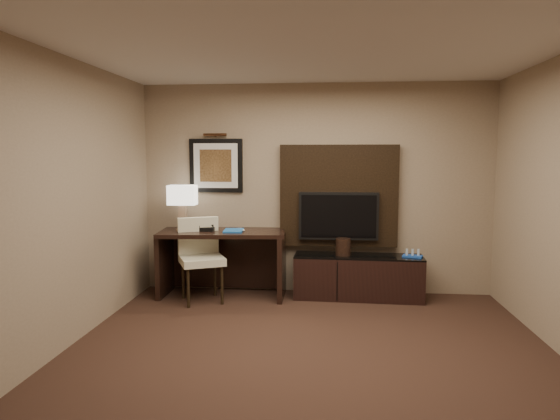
# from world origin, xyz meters

# --- Properties ---
(floor) EXTENTS (4.50, 5.00, 0.01)m
(floor) POSITION_xyz_m (0.00, 0.00, -0.01)
(floor) COLOR black
(floor) RESTS_ON ground
(ceiling) EXTENTS (4.50, 5.00, 0.01)m
(ceiling) POSITION_xyz_m (0.00, 0.00, 2.70)
(ceiling) COLOR silver
(ceiling) RESTS_ON wall_back
(wall_back) EXTENTS (4.50, 0.01, 2.70)m
(wall_back) POSITION_xyz_m (0.00, 2.50, 1.35)
(wall_back) COLOR gray
(wall_back) RESTS_ON floor
(wall_front) EXTENTS (4.50, 0.01, 2.70)m
(wall_front) POSITION_xyz_m (0.00, -2.50, 1.35)
(wall_front) COLOR gray
(wall_front) RESTS_ON floor
(wall_left) EXTENTS (0.01, 5.00, 2.70)m
(wall_left) POSITION_xyz_m (-2.25, 0.00, 1.35)
(wall_left) COLOR gray
(wall_left) RESTS_ON floor
(desk) EXTENTS (1.61, 0.79, 0.84)m
(desk) POSITION_xyz_m (-1.16, 2.15, 0.42)
(desk) COLOR black
(desk) RESTS_ON floor
(credenza) EXTENTS (1.60, 0.50, 0.55)m
(credenza) POSITION_xyz_m (0.55, 2.20, 0.27)
(credenza) COLOR black
(credenza) RESTS_ON floor
(tv_wall_panel) EXTENTS (1.50, 0.12, 1.30)m
(tv_wall_panel) POSITION_xyz_m (0.30, 2.44, 1.27)
(tv_wall_panel) COLOR black
(tv_wall_panel) RESTS_ON wall_back
(tv) EXTENTS (1.00, 0.08, 0.60)m
(tv) POSITION_xyz_m (0.30, 2.34, 1.02)
(tv) COLOR black
(tv) RESTS_ON tv_wall_panel
(artwork) EXTENTS (0.70, 0.04, 0.70)m
(artwork) POSITION_xyz_m (-1.30, 2.48, 1.65)
(artwork) COLOR black
(artwork) RESTS_ON wall_back
(picture_light) EXTENTS (0.04, 0.04, 0.30)m
(picture_light) POSITION_xyz_m (-1.30, 2.44, 2.05)
(picture_light) COLOR #412514
(picture_light) RESTS_ON wall_back
(desk_chair) EXTENTS (0.70, 0.74, 1.05)m
(desk_chair) POSITION_xyz_m (-1.36, 1.89, 0.53)
(desk_chair) COLOR #EEEAC7
(desk_chair) RESTS_ON floor
(table_lamp) EXTENTS (0.40, 0.29, 0.59)m
(table_lamp) POSITION_xyz_m (-1.68, 2.20, 1.13)
(table_lamp) COLOR tan
(table_lamp) RESTS_ON desk
(desk_phone) EXTENTS (0.21, 0.19, 0.10)m
(desk_phone) POSITION_xyz_m (-1.35, 2.15, 0.89)
(desk_phone) COLOR black
(desk_phone) RESTS_ON desk
(blue_folder) EXTENTS (0.25, 0.33, 0.02)m
(blue_folder) POSITION_xyz_m (-1.01, 2.13, 0.85)
(blue_folder) COLOR #1957A7
(blue_folder) RESTS_ON desk
(book) EXTENTS (0.15, 0.08, 0.21)m
(book) POSITION_xyz_m (-1.05, 2.16, 0.94)
(book) COLOR #B4AE8D
(book) RESTS_ON desk
(ice_bucket) EXTENTS (0.22, 0.22, 0.21)m
(ice_bucket) POSITION_xyz_m (0.36, 2.19, 0.65)
(ice_bucket) COLOR black
(ice_bucket) RESTS_ON credenza
(minibar_tray) EXTENTS (0.26, 0.21, 0.08)m
(minibar_tray) POSITION_xyz_m (1.20, 2.17, 0.59)
(minibar_tray) COLOR #1C4CB7
(minibar_tray) RESTS_ON credenza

